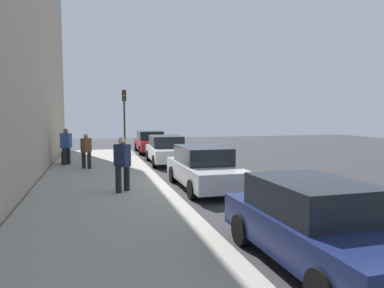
{
  "coord_description": "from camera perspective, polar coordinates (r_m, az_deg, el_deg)",
  "views": [
    {
      "loc": [
        12.41,
        -3.52,
        2.68
      ],
      "look_at": [
        -1.69,
        0.34,
        1.46
      ],
      "focal_mm": 33.51,
      "sensor_mm": 36.0,
      "label": 1
    }
  ],
  "objects": [
    {
      "name": "pedestrian_blue_coat",
      "position": [
        19.02,
        -19.4,
        -0.22
      ],
      "size": [
        0.56,
        0.57,
        1.82
      ],
      "color": "black",
      "rests_on": "sidewalk"
    },
    {
      "name": "sidewalk",
      "position": [
        12.68,
        -14.1,
        -7.24
      ],
      "size": [
        28.0,
        4.6,
        0.15
      ],
      "primitive_type": "cube",
      "color": "#A39E93",
      "rests_on": "ground"
    },
    {
      "name": "ground_plane",
      "position": [
        13.17,
        0.52,
        -6.98
      ],
      "size": [
        56.0,
        56.0,
        0.0
      ],
      "primitive_type": "plane",
      "color": "#333335"
    },
    {
      "name": "parked_car_silver",
      "position": [
        12.96,
        1.88,
        -3.77
      ],
      "size": [
        4.76,
        1.92,
        1.51
      ],
      "color": "black",
      "rests_on": "ground"
    },
    {
      "name": "lane_stripe_centre",
      "position": [
        14.36,
        12.97,
        -6.1
      ],
      "size": [
        28.0,
        0.14,
        0.01
      ],
      "primitive_type": "cube",
      "color": "gold",
      "rests_on": "ground"
    },
    {
      "name": "parked_car_red",
      "position": [
        25.24,
        -6.67,
        0.36
      ],
      "size": [
        4.58,
        1.95,
        1.51
      ],
      "color": "black",
      "rests_on": "ground"
    },
    {
      "name": "pedestrian_brown_coat",
      "position": [
        17.4,
        -16.49,
        -0.93
      ],
      "size": [
        0.51,
        0.5,
        1.62
      ],
      "color": "black",
      "rests_on": "sidewalk"
    },
    {
      "name": "traffic_light_pole",
      "position": [
        23.91,
        -10.72,
        5.29
      ],
      "size": [
        0.35,
        0.26,
        4.1
      ],
      "color": "#2D2D19",
      "rests_on": "sidewalk"
    },
    {
      "name": "parked_car_navy",
      "position": [
        6.81,
        19.1,
        -11.92
      ],
      "size": [
        4.34,
        1.93,
        1.51
      ],
      "color": "black",
      "rests_on": "ground"
    },
    {
      "name": "rolling_suitcase",
      "position": [
        19.56,
        -19.74,
        -2.07
      ],
      "size": [
        0.34,
        0.22,
        0.95
      ],
      "color": "#471E19",
      "rests_on": "sidewalk"
    },
    {
      "name": "parked_car_white",
      "position": [
        19.48,
        -4.08,
        -0.92
      ],
      "size": [
        4.52,
        2.01,
        1.51
      ],
      "color": "black",
      "rests_on": "ground"
    },
    {
      "name": "pedestrian_navy_coat",
      "position": [
        11.89,
        -11.02,
        -2.95
      ],
      "size": [
        0.56,
        0.55,
        1.79
      ],
      "color": "black",
      "rests_on": "sidewalk"
    }
  ]
}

